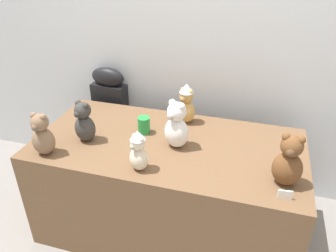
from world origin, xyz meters
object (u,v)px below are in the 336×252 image
(instrument_case, at_px, (112,120))
(teddy_bear_chestnut, at_px, (289,162))
(party_cup_green, at_px, (144,125))
(teddy_bear_mocha, at_px, (42,135))
(teddy_bear_cream, at_px, (138,151))
(teddy_bear_honey, at_px, (186,104))
(display_table, at_px, (168,187))
(teddy_bear_charcoal, at_px, (84,123))
(teddy_bear_snow, at_px, (176,126))

(instrument_case, height_order, teddy_bear_chestnut, teddy_bear_chestnut)
(teddy_bear_chestnut, distance_m, party_cup_green, 0.93)
(teddy_bear_mocha, bearing_deg, teddy_bear_cream, 2.04)
(teddy_bear_honey, xyz_separation_m, party_cup_green, (-0.23, -0.22, -0.08))
(teddy_bear_cream, height_order, teddy_bear_chestnut, teddy_bear_chestnut)
(display_table, relative_size, teddy_bear_mocha, 6.27)
(teddy_bear_cream, xyz_separation_m, teddy_bear_honey, (0.12, 0.60, 0.02))
(teddy_bear_mocha, bearing_deg, party_cup_green, 40.20)
(display_table, height_order, instrument_case, instrument_case)
(teddy_bear_chestnut, relative_size, party_cup_green, 2.69)
(teddy_bear_chestnut, xyz_separation_m, teddy_bear_charcoal, (-1.19, 0.09, -0.01))
(teddy_bear_chestnut, bearing_deg, teddy_bear_honey, 149.52)
(display_table, xyz_separation_m, party_cup_green, (-0.19, 0.08, 0.41))
(teddy_bear_snow, bearing_deg, teddy_bear_honey, 119.90)
(instrument_case, xyz_separation_m, teddy_bear_cream, (0.58, -0.85, 0.35))
(teddy_bear_charcoal, relative_size, party_cup_green, 2.44)
(teddy_bear_cream, distance_m, teddy_bear_mocha, 0.59)
(display_table, distance_m, teddy_bear_cream, 0.57)
(instrument_case, bearing_deg, teddy_bear_cream, -50.84)
(teddy_bear_chestnut, height_order, party_cup_green, teddy_bear_chestnut)
(teddy_bear_honey, xyz_separation_m, teddy_bear_chestnut, (0.65, -0.50, -0.00))
(display_table, relative_size, teddy_bear_chestnut, 5.65)
(teddy_bear_honey, bearing_deg, display_table, -77.46)
(teddy_bear_snow, relative_size, teddy_bear_chestnut, 1.02)
(display_table, bearing_deg, teddy_bear_mocha, -154.50)
(teddy_bear_chestnut, height_order, teddy_bear_charcoal, teddy_bear_chestnut)
(teddy_bear_mocha, xyz_separation_m, teddy_bear_honey, (0.70, 0.61, 0.01))
(teddy_bear_snow, distance_m, teddy_bear_cream, 0.31)
(instrument_case, relative_size, teddy_bear_snow, 3.11)
(instrument_case, xyz_separation_m, teddy_bear_mocha, (-0.01, -0.86, 0.35))
(instrument_case, distance_m, party_cup_green, 0.72)
(teddy_bear_snow, xyz_separation_m, teddy_bear_charcoal, (-0.56, -0.09, -0.02))
(teddy_bear_charcoal, distance_m, party_cup_green, 0.38)
(teddy_bear_mocha, height_order, teddy_bear_charcoal, teddy_bear_charcoal)
(instrument_case, height_order, teddy_bear_snow, teddy_bear_snow)
(party_cup_green, bearing_deg, teddy_bear_chestnut, -17.81)
(instrument_case, bearing_deg, teddy_bear_mocha, -85.48)
(teddy_bear_charcoal, xyz_separation_m, party_cup_green, (0.32, 0.19, -0.07))
(instrument_case, bearing_deg, display_table, -34.96)
(teddy_bear_chestnut, bearing_deg, teddy_bear_charcoal, -177.26)
(teddy_bear_honey, bearing_deg, teddy_bear_charcoal, -122.62)
(teddy_bear_snow, height_order, teddy_bear_honey, teddy_bear_snow)
(instrument_case, height_order, teddy_bear_cream, teddy_bear_cream)
(teddy_bear_cream, distance_m, teddy_bear_honey, 0.61)
(teddy_bear_honey, relative_size, teddy_bear_charcoal, 1.05)
(teddy_bear_chestnut, bearing_deg, teddy_bear_snow, 170.78)
(teddy_bear_mocha, xyz_separation_m, party_cup_green, (0.48, 0.39, -0.07))
(instrument_case, xyz_separation_m, teddy_bear_chestnut, (1.35, -0.75, 0.37))
(teddy_bear_snow, height_order, teddy_bear_charcoal, teddy_bear_snow)
(teddy_bear_mocha, xyz_separation_m, teddy_bear_chestnut, (1.35, 0.11, 0.01))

